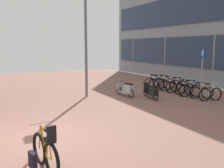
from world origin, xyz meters
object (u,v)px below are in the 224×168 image
(bicycle_rack_08, at_px, (154,82))
(scooter_mid, at_px, (127,89))
(bicycle_foreground, at_px, (45,152))
(bicycle_rack_01, at_px, (201,92))
(bicycle_rack_03, at_px, (185,89))
(bicycle_rack_05, at_px, (170,85))
(scooter_near, at_px, (152,91))
(bicycle_rack_04, at_px, (177,87))
(bicycle_rack_06, at_px, (164,84))
(lamp_post, at_px, (86,38))
(bicycle_rack_00, at_px, (210,94))
(bicycle_rack_07, at_px, (158,83))
(bicycle_rack_02, at_px, (190,90))
(parking_sign, at_px, (202,69))

(bicycle_rack_08, relative_size, scooter_mid, 0.68)
(bicycle_foreground, bearing_deg, bicycle_rack_01, 25.60)
(bicycle_rack_03, distance_m, bicycle_rack_05, 1.25)
(bicycle_rack_01, xyz_separation_m, scooter_near, (-2.36, 1.13, 0.05))
(bicycle_rack_01, distance_m, bicycle_rack_03, 1.25)
(bicycle_rack_04, bearing_deg, bicycle_rack_06, 89.16)
(bicycle_rack_06, bearing_deg, lamp_post, 178.96)
(bicycle_rack_00, bearing_deg, bicycle_rack_01, 88.97)
(bicycle_rack_01, distance_m, scooter_near, 2.62)
(bicycle_rack_03, distance_m, bicycle_rack_07, 2.49)
(bicycle_rack_07, bearing_deg, bicycle_rack_08, 78.81)
(bicycle_foreground, bearing_deg, bicycle_rack_08, 43.58)
(lamp_post, bearing_deg, bicycle_rack_04, -14.53)
(bicycle_rack_00, distance_m, scooter_mid, 4.33)
(bicycle_rack_01, bearing_deg, bicycle_foreground, -154.40)
(bicycle_rack_03, height_order, bicycle_rack_07, bicycle_rack_03)
(bicycle_foreground, xyz_separation_m, bicycle_rack_05, (9.02, 6.84, -0.05))
(bicycle_foreground, height_order, lamp_post, lamp_post)
(bicycle_rack_02, bearing_deg, bicycle_rack_05, 86.55)
(bicycle_rack_03, xyz_separation_m, parking_sign, (-0.31, -1.54, 1.29))
(scooter_near, height_order, parking_sign, parking_sign)
(bicycle_rack_02, relative_size, bicycle_rack_06, 0.94)
(bicycle_rack_04, bearing_deg, bicycle_rack_07, 89.52)
(bicycle_rack_04, xyz_separation_m, bicycle_rack_08, (0.14, 2.49, -0.03))
(bicycle_rack_08, xyz_separation_m, scooter_mid, (-3.35, -2.13, 0.07))
(bicycle_rack_04, xyz_separation_m, scooter_near, (-2.31, -0.74, 0.03))
(bicycle_rack_03, bearing_deg, scooter_near, -177.25)
(bicycle_foreground, xyz_separation_m, bicycle_rack_06, (9.03, 7.46, -0.05))
(bicycle_rack_05, distance_m, bicycle_rack_08, 1.87)
(bicycle_rack_01, bearing_deg, parking_sign, -138.23)
(bicycle_rack_01, height_order, scooter_mid, bicycle_rack_01)
(bicycle_rack_00, height_order, bicycle_rack_07, bicycle_rack_00)
(bicycle_rack_07, xyz_separation_m, lamp_post, (-5.19, -0.53, 2.85))
(scooter_mid, bearing_deg, lamp_post, 153.52)
(bicycle_rack_02, bearing_deg, bicycle_rack_00, -83.13)
(bicycle_foreground, relative_size, bicycle_rack_04, 1.03)
(bicycle_rack_06, distance_m, bicycle_rack_08, 1.25)
(bicycle_rack_00, relative_size, scooter_near, 0.78)
(bicycle_rack_02, bearing_deg, lamp_post, 152.95)
(scooter_mid, height_order, parking_sign, parking_sign)
(parking_sign, bearing_deg, bicycle_rack_01, 41.77)
(parking_sign, xyz_separation_m, lamp_post, (-4.90, 3.50, 1.56))
(bicycle_rack_02, height_order, parking_sign, parking_sign)
(bicycle_rack_00, xyz_separation_m, scooter_mid, (-3.25, 2.86, 0.06))
(bicycle_rack_02, height_order, bicycle_rack_04, bicycle_rack_04)
(bicycle_rack_03, bearing_deg, bicycle_rack_05, 91.17)
(bicycle_rack_02, distance_m, scooter_mid, 3.49)
(bicycle_rack_04, relative_size, scooter_mid, 0.80)
(bicycle_rack_00, bearing_deg, parking_sign, 133.87)
(scooter_near, bearing_deg, scooter_mid, 129.33)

